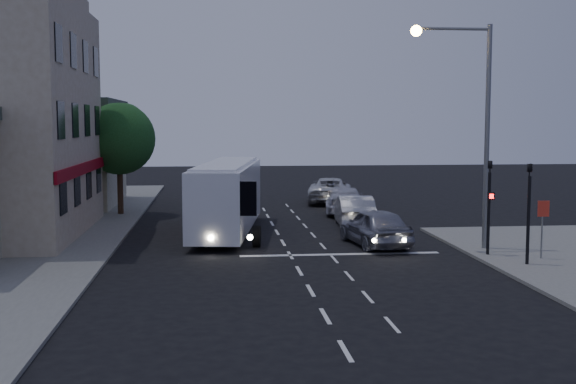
{
  "coord_description": "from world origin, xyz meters",
  "views": [
    {
      "loc": [
        -2.97,
        -25.94,
        5.26
      ],
      "look_at": [
        0.25,
        5.26,
        2.2
      ],
      "focal_mm": 45.0,
      "sensor_mm": 36.0,
      "label": 1
    }
  ],
  "objects": [
    {
      "name": "car_sedan_b",
      "position": [
        4.48,
        14.6,
        0.77
      ],
      "size": [
        3.03,
        5.57,
        1.53
      ],
      "primitive_type": "imported",
      "rotation": [
        0.0,
        0.0,
        2.97
      ],
      "color": "silver",
      "rests_on": "ground"
    },
    {
      "name": "car_suv",
      "position": [
        3.81,
        3.8,
        0.82
      ],
      "size": [
        2.56,
        5.02,
        1.64
      ],
      "primitive_type": "imported",
      "rotation": [
        0.0,
        0.0,
        3.28
      ],
      "color": "gray",
      "rests_on": "ground"
    },
    {
      "name": "car_sedan_c",
      "position": [
        4.56,
        20.25,
        0.82
      ],
      "size": [
        3.72,
        6.29,
        1.64
      ],
      "primitive_type": "imported",
      "rotation": [
        0.0,
        0.0,
        2.96
      ],
      "color": "silver",
      "rests_on": "ground"
    },
    {
      "name": "low_building_north",
      "position": [
        -13.5,
        20.0,
        3.39
      ],
      "size": [
        9.4,
        9.4,
        6.5
      ],
      "color": "gray",
      "rests_on": "sidewalk_far"
    },
    {
      "name": "tour_bus",
      "position": [
        -2.34,
        7.9,
        1.82
      ],
      "size": [
        3.76,
        11.21,
        3.37
      ],
      "rotation": [
        0.0,
        0.0,
        -0.14
      ],
      "color": "white",
      "rests_on": "ground"
    },
    {
      "name": "traffic_signal_side",
      "position": [
        8.3,
        -1.2,
        2.42
      ],
      "size": [
        0.18,
        0.15,
        4.1
      ],
      "color": "black",
      "rests_on": "sidewalk_near"
    },
    {
      "name": "road_markings",
      "position": [
        1.29,
        3.31,
        0.0
      ],
      "size": [
        8.0,
        30.55,
        0.01
      ],
      "color": "silver",
      "rests_on": "ground"
    },
    {
      "name": "regulatory_sign",
      "position": [
        9.3,
        -0.24,
        1.6
      ],
      "size": [
        0.45,
        0.12,
        2.2
      ],
      "color": "slate",
      "rests_on": "sidewalk_near"
    },
    {
      "name": "car_sedan_a",
      "position": [
        4.02,
        9.37,
        0.79
      ],
      "size": [
        2.09,
        4.95,
        1.59
      ],
      "primitive_type": "imported",
      "rotation": [
        0.0,
        0.0,
        3.06
      ],
      "color": "#B7B6B9",
      "rests_on": "ground"
    },
    {
      "name": "traffic_signal_main",
      "position": [
        7.6,
        0.78,
        2.42
      ],
      "size": [
        0.25,
        0.35,
        4.1
      ],
      "color": "black",
      "rests_on": "sidewalk_near"
    },
    {
      "name": "street_tree",
      "position": [
        -8.21,
        15.02,
        4.5
      ],
      "size": [
        4.0,
        4.0,
        6.2
      ],
      "color": "black",
      "rests_on": "sidewalk_far"
    },
    {
      "name": "streetlight",
      "position": [
        7.34,
        2.2,
        5.73
      ],
      "size": [
        3.32,
        0.44,
        9.0
      ],
      "color": "slate",
      "rests_on": "sidewalk_near"
    },
    {
      "name": "ground",
      "position": [
        0.0,
        0.0,
        0.0
      ],
      "size": [
        120.0,
        120.0,
        0.0
      ],
      "primitive_type": "plane",
      "color": "black"
    }
  ]
}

